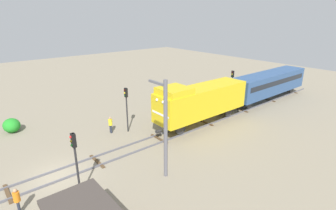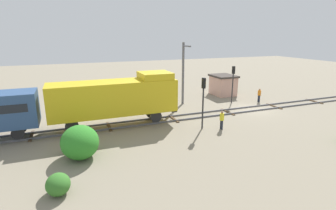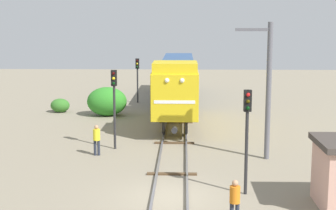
% 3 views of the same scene
% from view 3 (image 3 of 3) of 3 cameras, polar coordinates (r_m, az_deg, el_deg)
% --- Properties ---
extents(ground_plane, '(113.87, 113.87, 0.00)m').
position_cam_3_polar(ground_plane, '(21.90, 0.24, -10.17)').
color(ground_plane, gray).
extents(railway_track, '(2.40, 75.91, 0.16)m').
position_cam_3_polar(railway_track, '(21.87, 0.24, -9.99)').
color(railway_track, '#595960').
rests_on(railway_track, ground).
extents(locomotive, '(2.90, 11.60, 4.60)m').
position_cam_3_polar(locomotive, '(35.95, 0.88, 2.09)').
color(locomotive, gold).
rests_on(locomotive, railway_track).
extents(passenger_car_leading, '(2.84, 14.00, 3.66)m').
position_cam_3_polar(passenger_car_leading, '(49.23, 1.13, 3.76)').
color(passenger_car_leading, '#2D4C7A').
rests_on(passenger_car_leading, railway_track).
extents(traffic_signal_near, '(0.32, 0.34, 4.48)m').
position_cam_3_polar(traffic_signal_near, '(21.71, 8.76, -1.96)').
color(traffic_signal_near, '#262628').
rests_on(traffic_signal_near, ground).
extents(traffic_signal_mid, '(0.32, 0.34, 4.56)m').
position_cam_3_polar(traffic_signal_mid, '(29.32, -5.99, 1.14)').
color(traffic_signal_mid, '#262628').
rests_on(traffic_signal_mid, ground).
extents(traffic_signal_far, '(0.32, 0.34, 3.98)m').
position_cam_3_polar(traffic_signal_far, '(46.07, -3.41, 3.67)').
color(traffic_signal_far, '#262628').
rests_on(traffic_signal_far, ground).
extents(worker_near_track, '(0.38, 0.38, 1.70)m').
position_cam_3_polar(worker_near_track, '(18.89, 7.41, -10.28)').
color(worker_near_track, '#262B38').
rests_on(worker_near_track, ground).
extents(worker_by_signal, '(0.38, 0.38, 1.70)m').
position_cam_3_polar(worker_by_signal, '(28.40, -7.91, -3.60)').
color(worker_by_signal, '#262B38').
rests_on(worker_by_signal, ground).
extents(catenary_mast, '(1.94, 0.28, 7.25)m').
position_cam_3_polar(catenary_mast, '(27.44, 10.96, 1.96)').
color(catenary_mast, '#595960').
rests_on(catenary_mast, ground).
extents(bush_mid, '(3.08, 2.52, 2.24)m').
position_cam_3_polar(bush_mid, '(40.12, -6.78, 0.39)').
color(bush_mid, '#2D7F26').
rests_on(bush_mid, ground).
extents(bush_back, '(1.53, 1.25, 1.11)m').
position_cam_3_polar(bush_back, '(42.31, -11.87, -0.05)').
color(bush_back, '#336E26').
rests_on(bush_back, ground).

